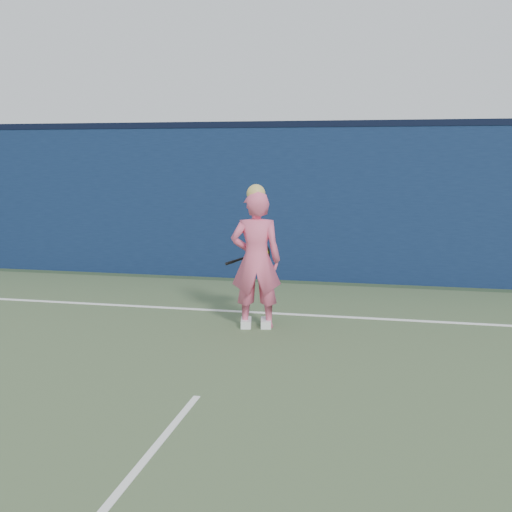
# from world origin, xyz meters

# --- Properties ---
(ground) EXTENTS (80.00, 80.00, 0.00)m
(ground) POSITION_xyz_m (0.00, 0.00, 0.00)
(ground) COLOR #2C4228
(ground) RESTS_ON ground
(backstop_wall) EXTENTS (24.00, 0.40, 2.50)m
(backstop_wall) POSITION_xyz_m (0.00, 6.50, 1.25)
(backstop_wall) COLOR #0E1D3D
(backstop_wall) RESTS_ON ground
(wall_cap) EXTENTS (24.00, 0.42, 0.10)m
(wall_cap) POSITION_xyz_m (0.00, 6.50, 2.55)
(wall_cap) COLOR black
(wall_cap) RESTS_ON backstop_wall
(player) EXTENTS (0.66, 0.50, 1.72)m
(player) POSITION_xyz_m (0.02, 3.33, 0.83)
(player) COLOR #EC5C81
(player) RESTS_ON ground
(racket) EXTENTS (0.55, 0.30, 0.32)m
(racket) POSITION_xyz_m (-0.07, 3.80, 0.82)
(racket) COLOR black
(racket) RESTS_ON ground
(court_lines) EXTENTS (11.00, 12.04, 0.01)m
(court_lines) POSITION_xyz_m (0.00, -0.33, 0.01)
(court_lines) COLOR white
(court_lines) RESTS_ON court_surface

